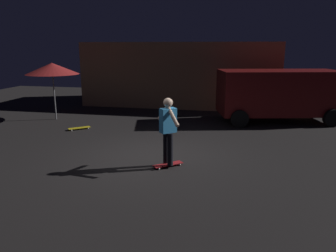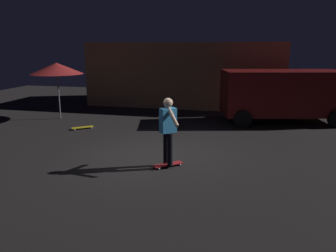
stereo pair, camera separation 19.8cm
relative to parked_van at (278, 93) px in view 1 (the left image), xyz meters
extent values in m
plane|color=black|center=(-3.82, -5.28, -1.16)|extent=(28.00, 28.00, 0.00)
cube|color=#AD7F56|center=(-4.45, 3.66, 0.41)|extent=(9.56, 4.07, 3.14)
cube|color=maroon|center=(-0.01, 0.00, 0.02)|extent=(4.92, 2.94, 1.70)
cube|color=black|center=(2.21, 0.54, 0.37)|extent=(0.47, 1.71, 0.64)
cylinder|color=black|center=(1.46, 1.37, -0.83)|extent=(0.69, 0.37, 0.66)
cylinder|color=black|center=(1.93, -0.55, -0.83)|extent=(0.69, 0.37, 0.66)
cylinder|color=black|center=(-1.94, 0.54, -0.83)|extent=(0.69, 0.37, 0.66)
cylinder|color=black|center=(-1.48, -1.38, -0.83)|extent=(0.69, 0.37, 0.66)
cylinder|color=slate|center=(-8.89, -1.48, -0.06)|extent=(0.05, 0.05, 2.20)
cone|color=#A52626|center=(-8.89, -1.48, 0.91)|extent=(2.10, 2.10, 0.45)
cube|color=#AD1E23|center=(-3.23, -5.94, -1.10)|extent=(0.72, 0.66, 0.02)
sphere|color=silver|center=(-3.06, -5.68, -1.13)|extent=(0.05, 0.05, 0.05)
sphere|color=silver|center=(-2.95, -5.80, -1.13)|extent=(0.05, 0.05, 0.05)
sphere|color=silver|center=(-3.52, -6.07, -1.13)|extent=(0.05, 0.05, 0.05)
sphere|color=silver|center=(-3.40, -6.20, -1.13)|extent=(0.05, 0.05, 0.05)
cube|color=gold|center=(-7.16, -2.88, -1.10)|extent=(0.72, 0.66, 0.02)
sphere|color=silver|center=(-7.33, -3.14, -1.13)|extent=(0.05, 0.05, 0.05)
sphere|color=silver|center=(-7.44, -3.01, -1.13)|extent=(0.05, 0.05, 0.05)
sphere|color=silver|center=(-6.88, -2.75, -1.13)|extent=(0.05, 0.05, 0.05)
sphere|color=silver|center=(-6.98, -2.62, -1.13)|extent=(0.05, 0.05, 0.05)
cylinder|color=black|center=(-3.30, -5.85, -0.68)|extent=(0.14, 0.14, 0.82)
cylinder|color=black|center=(-3.16, -6.02, -0.68)|extent=(0.14, 0.14, 0.82)
cube|color=#338CCC|center=(-3.23, -5.94, 0.03)|extent=(0.43, 0.41, 0.60)
sphere|color=beige|center=(-3.23, -5.94, 0.46)|extent=(0.23, 0.23, 0.23)
cylinder|color=beige|center=(-3.38, -5.77, 0.18)|extent=(0.42, 0.47, 0.46)
cylinder|color=beige|center=(-3.09, -6.10, 0.18)|extent=(0.42, 0.47, 0.46)
camera|label=1|loc=(-1.65, -13.55, 1.78)|focal=35.16mm
camera|label=2|loc=(-1.46, -13.51, 1.78)|focal=35.16mm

